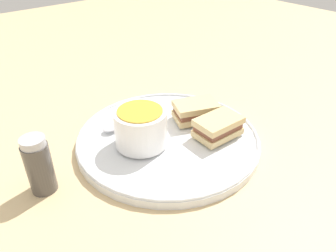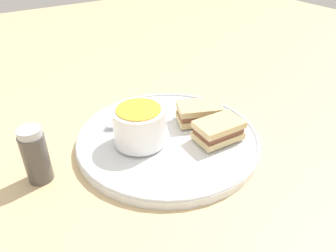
{
  "view_description": "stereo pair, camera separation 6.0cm",
  "coord_description": "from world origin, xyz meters",
  "px_view_note": "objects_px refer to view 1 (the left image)",
  "views": [
    {
      "loc": [
        0.32,
        0.38,
        0.36
      ],
      "look_at": [
        0.0,
        0.0,
        0.04
      ],
      "focal_mm": 35.0,
      "sensor_mm": 36.0,
      "label": 1
    },
    {
      "loc": [
        0.27,
        0.42,
        0.36
      ],
      "look_at": [
        0.0,
        0.0,
        0.04
      ],
      "focal_mm": 35.0,
      "sensor_mm": 36.0,
      "label": 2
    }
  ],
  "objects_px": {
    "spoon": "(115,126)",
    "salt_shaker": "(39,165)",
    "sandwich_half_near": "(218,127)",
    "soup_bowl": "(141,127)",
    "sandwich_half_far": "(196,111)"
  },
  "relations": [
    {
      "from": "salt_shaker",
      "to": "soup_bowl",
      "type": "bearing_deg",
      "value": 173.51
    },
    {
      "from": "spoon",
      "to": "sandwich_half_far",
      "type": "distance_m",
      "value": 0.16
    },
    {
      "from": "sandwich_half_near",
      "to": "salt_shaker",
      "type": "bearing_deg",
      "value": -16.79
    },
    {
      "from": "sandwich_half_near",
      "to": "salt_shaker",
      "type": "relative_size",
      "value": 0.89
    },
    {
      "from": "spoon",
      "to": "sandwich_half_near",
      "type": "distance_m",
      "value": 0.19
    },
    {
      "from": "soup_bowl",
      "to": "salt_shaker",
      "type": "height_order",
      "value": "salt_shaker"
    },
    {
      "from": "sandwich_half_far",
      "to": "salt_shaker",
      "type": "distance_m",
      "value": 0.31
    },
    {
      "from": "soup_bowl",
      "to": "sandwich_half_far",
      "type": "distance_m",
      "value": 0.13
    },
    {
      "from": "sandwich_half_far",
      "to": "salt_shaker",
      "type": "xyz_separation_m",
      "value": [
        0.3,
        -0.02,
        0.01
      ]
    },
    {
      "from": "spoon",
      "to": "sandwich_half_near",
      "type": "height_order",
      "value": "sandwich_half_near"
    },
    {
      "from": "sandwich_half_near",
      "to": "sandwich_half_far",
      "type": "relative_size",
      "value": 0.87
    },
    {
      "from": "spoon",
      "to": "sandwich_half_far",
      "type": "relative_size",
      "value": 1.22
    },
    {
      "from": "spoon",
      "to": "salt_shaker",
      "type": "xyz_separation_m",
      "value": [
        0.16,
        0.05,
        0.02
      ]
    },
    {
      "from": "soup_bowl",
      "to": "sandwich_half_near",
      "type": "xyz_separation_m",
      "value": [
        -0.12,
        0.07,
        -0.02
      ]
    },
    {
      "from": "sandwich_half_far",
      "to": "soup_bowl",
      "type": "bearing_deg",
      "value": -0.86
    }
  ]
}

